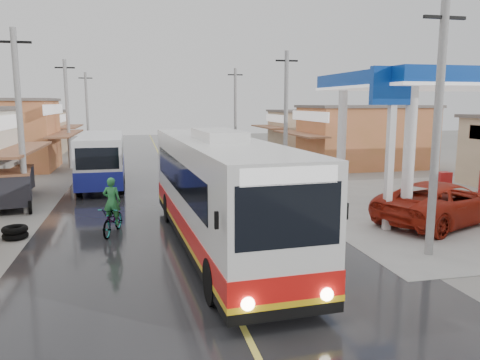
{
  "coord_description": "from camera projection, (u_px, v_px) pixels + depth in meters",
  "views": [
    {
      "loc": [
        -2.16,
        -12.88,
        4.89
      ],
      "look_at": [
        2.08,
        6.05,
        1.67
      ],
      "focal_mm": 35.0,
      "sensor_mm": 36.0,
      "label": 1
    }
  ],
  "objects": [
    {
      "name": "tricycle_far",
      "position": [
        19.0,
        179.0,
        24.89
      ],
      "size": [
        1.35,
        2.03,
        1.54
      ],
      "rotation": [
        0.0,
        0.0,
        -0.01
      ],
      "color": "#26262D",
      "rests_on": "ground"
    },
    {
      "name": "utility_poles_left",
      "position": [
        53.0,
        186.0,
        27.56
      ],
      "size": [
        1.6,
        50.0,
        8.0
      ],
      "primitive_type": null,
      "color": "gray",
      "rests_on": "ground"
    },
    {
      "name": "second_bus",
      "position": [
        102.0,
        158.0,
        27.72
      ],
      "size": [
        2.58,
        9.07,
        3.0
      ],
      "rotation": [
        0.0,
        0.0,
        0.02
      ],
      "color": "silver",
      "rests_on": "road"
    },
    {
      "name": "shopfronts_right",
      "position": [
        425.0,
        184.0,
        28.45
      ],
      "size": [
        11.0,
        44.0,
        4.8
      ],
      "primitive_type": null,
      "color": "beige",
      "rests_on": "ground"
    },
    {
      "name": "cyclist",
      "position": [
        113.0,
        216.0,
        17.42
      ],
      "size": [
        1.22,
        2.15,
        2.2
      ],
      "rotation": [
        0.0,
        0.0,
        -0.27
      ],
      "color": "black",
      "rests_on": "ground"
    },
    {
      "name": "jeepney",
      "position": [
        442.0,
        203.0,
        19.01
      ],
      "size": [
        6.86,
        5.06,
        1.73
      ],
      "primitive_type": "imported",
      "rotation": [
        0.0,
        0.0,
        1.97
      ],
      "color": "#A01F10",
      "rests_on": "ground"
    },
    {
      "name": "utility_poles_right",
      "position": [
        285.0,
        181.0,
        29.61
      ],
      "size": [
        1.6,
        36.0,
        8.0
      ],
      "primitive_type": null,
      "color": "gray",
      "rests_on": "ground"
    },
    {
      "name": "coach_bus",
      "position": [
        218.0,
        192.0,
        15.71
      ],
      "size": [
        3.54,
        12.88,
        3.98
      ],
      "rotation": [
        0.0,
        0.0,
        0.06
      ],
      "color": "silver",
      "rests_on": "road"
    },
    {
      "name": "ground",
      "position": [
        216.0,
        272.0,
        13.66
      ],
      "size": [
        120.0,
        120.0,
        0.0
      ],
      "primitive_type": "plane",
      "color": "slate",
      "rests_on": "ground"
    },
    {
      "name": "road",
      "position": [
        174.0,
        185.0,
        28.1
      ],
      "size": [
        12.0,
        90.0,
        0.02
      ],
      "primitive_type": "cube",
      "color": "black",
      "rests_on": "ground"
    },
    {
      "name": "centre_line",
      "position": [
        174.0,
        184.0,
        28.1
      ],
      "size": [
        0.15,
        90.0,
        0.01
      ],
      "primitive_type": "cube",
      "color": "#D8CC4C",
      "rests_on": "road"
    },
    {
      "name": "tyre_stack",
      "position": [
        15.0,
        232.0,
        16.96
      ],
      "size": [
        0.91,
        0.91,
        0.47
      ],
      "color": "black",
      "rests_on": "ground"
    },
    {
      "name": "tricycle_near",
      "position": [
        14.0,
        188.0,
        21.2
      ],
      "size": [
        1.94,
        2.42,
        1.82
      ],
      "rotation": [
        0.0,
        0.0,
        0.17
      ],
      "color": "#26262D",
      "rests_on": "ground"
    }
  ]
}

